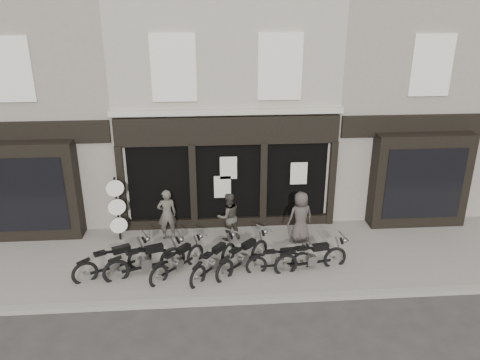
{
  "coord_description": "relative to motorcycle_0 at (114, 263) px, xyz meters",
  "views": [
    {
      "loc": [
        -0.69,
        -11.34,
        7.27
      ],
      "look_at": [
        0.28,
        1.6,
        2.28
      ],
      "focal_mm": 35.0,
      "sensor_mm": 36.0,
      "label": 1
    }
  ],
  "objects": [
    {
      "name": "neighbour_left",
      "position": [
        -3.0,
        5.68,
        3.61
      ],
      "size": [
        5.6,
        6.73,
        8.34
      ],
      "color": "gray",
      "rests_on": "ground"
    },
    {
      "name": "ground_plane",
      "position": [
        3.35,
        -0.22,
        -0.43
      ],
      "size": [
        90.0,
        90.0,
        0.0
      ],
      "primitive_type": "plane",
      "color": "#2D2B28",
      "rests_on": "ground"
    },
    {
      "name": "man_centre",
      "position": [
        3.3,
        1.79,
        0.47
      ],
      "size": [
        0.91,
        0.81,
        1.57
      ],
      "primitive_type": "imported",
      "rotation": [
        0.0,
        0.0,
        3.47
      ],
      "color": "#3C3730",
      "rests_on": "pavement"
    },
    {
      "name": "man_left",
      "position": [
        1.36,
        2.02,
        0.52
      ],
      "size": [
        0.66,
        0.49,
        1.66
      ],
      "primitive_type": "imported",
      "rotation": [
        0.0,
        0.0,
        3.31
      ],
      "color": "#4A463C",
      "rests_on": "pavement"
    },
    {
      "name": "man_right",
      "position": [
        5.54,
        1.49,
        0.52
      ],
      "size": [
        0.91,
        0.7,
        1.66
      ],
      "primitive_type": "imported",
      "rotation": [
        0.0,
        0.0,
        3.38
      ],
      "color": "#3F3834",
      "rests_on": "pavement"
    },
    {
      "name": "advert_sign_post",
      "position": [
        -0.17,
        1.99,
        0.66
      ],
      "size": [
        0.53,
        0.35,
        2.24
      ],
      "rotation": [
        0.0,
        0.0,
        0.28
      ],
      "color": "black",
      "rests_on": "ground"
    },
    {
      "name": "motorcycle_4",
      "position": [
        3.62,
        0.01,
        -0.01
      ],
      "size": [
        1.74,
        1.71,
        1.05
      ],
      "rotation": [
        0.0,
        0.0,
        0.77
      ],
      "color": "black",
      "rests_on": "ground"
    },
    {
      "name": "pavement",
      "position": [
        3.35,
        0.68,
        -0.37
      ],
      "size": [
        30.0,
        4.2,
        0.12
      ],
      "primitive_type": "cube",
      "color": "slate",
      "rests_on": "ground_plane"
    },
    {
      "name": "central_building",
      "position": [
        3.35,
        5.74,
        3.65
      ],
      "size": [
        7.3,
        6.22,
        8.34
      ],
      "color": "#A69C8E",
      "rests_on": "ground"
    },
    {
      "name": "neighbour_right",
      "position": [
        9.7,
        5.68,
        3.61
      ],
      "size": [
        5.6,
        6.73,
        8.34
      ],
      "color": "gray",
      "rests_on": "ground"
    },
    {
      "name": "motorcycle_5",
      "position": [
        4.66,
        -0.17,
        -0.06
      ],
      "size": [
        1.95,
        0.53,
        0.93
      ],
      "rotation": [
        0.0,
        0.0,
        0.11
      ],
      "color": "black",
      "rests_on": "ground"
    },
    {
      "name": "motorcycle_1",
      "position": [
        0.89,
        -0.06,
        0.01
      ],
      "size": [
        2.23,
        1.14,
        1.12
      ],
      "rotation": [
        0.0,
        0.0,
        0.36
      ],
      "color": "black",
      "rests_on": "ground"
    },
    {
      "name": "motorcycle_6",
      "position": [
        5.56,
        -0.18,
        -0.01
      ],
      "size": [
        2.18,
        0.72,
        1.05
      ],
      "rotation": [
        0.0,
        0.0,
        0.18
      ],
      "color": "black",
      "rests_on": "ground"
    },
    {
      "name": "kerb",
      "position": [
        3.35,
        -1.47,
        -0.37
      ],
      "size": [
        30.0,
        0.25,
        0.13
      ],
      "primitive_type": "cube",
      "color": "gray",
      "rests_on": "ground_plane"
    },
    {
      "name": "motorcycle_2",
      "position": [
        1.78,
        -0.05,
        -0.03
      ],
      "size": [
        1.6,
        1.69,
        1.0
      ],
      "rotation": [
        0.0,
        0.0,
        0.82
      ],
      "color": "black",
      "rests_on": "ground"
    },
    {
      "name": "motorcycle_3",
      "position": [
        2.79,
        -0.13,
        -0.02
      ],
      "size": [
        1.5,
        1.83,
        1.02
      ],
      "rotation": [
        0.0,
        0.0,
        0.92
      ],
      "color": "black",
      "rests_on": "ground"
    },
    {
      "name": "motorcycle_0",
      "position": [
        0.0,
        0.0,
        0.0
      ],
      "size": [
        2.09,
        1.29,
        1.09
      ],
      "rotation": [
        0.0,
        0.0,
        0.46
      ],
      "color": "black",
      "rests_on": "ground"
    }
  ]
}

